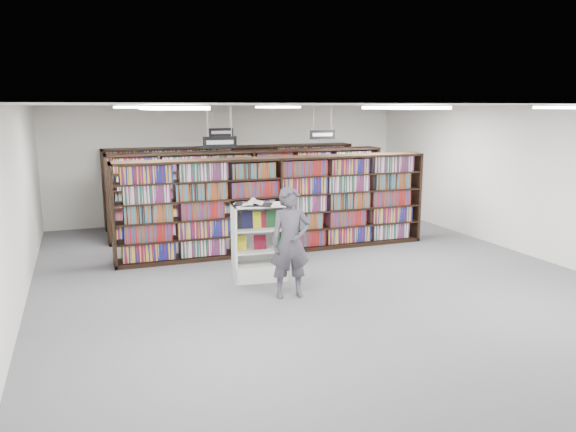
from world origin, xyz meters
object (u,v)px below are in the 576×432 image
object	(u,v)px
endcap_display	(260,254)
open_book	(253,203)
bookshelf_row_near	(278,205)
shopper	(290,243)

from	to	relation	value
endcap_display	open_book	xyz separation A→B (m)	(-0.14, -0.03, 0.97)
bookshelf_row_near	shopper	bearing A→B (deg)	-105.24
shopper	open_book	bearing A→B (deg)	113.88
endcap_display	open_book	size ratio (longest dim) A/B	1.82
endcap_display	shopper	world-z (taller)	shopper
open_book	shopper	world-z (taller)	shopper
bookshelf_row_near	endcap_display	xyz separation A→B (m)	(-0.98, -1.80, -0.57)
endcap_display	shopper	bearing A→B (deg)	-74.37
endcap_display	open_book	distance (m)	0.98
endcap_display	shopper	distance (m)	1.21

